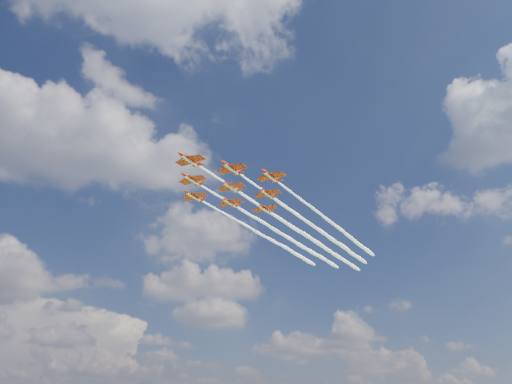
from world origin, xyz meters
TOP-DOWN VIEW (x-y plane):
  - jet_lead at (17.92, 20.07)m, footprint 74.81×73.04m
  - jet_row2_port at (31.10, 22.28)m, footprint 74.81×73.04m
  - jet_row2_starb at (20.45, 33.19)m, footprint 74.81×73.04m
  - jet_row3_port at (44.28, 24.49)m, footprint 74.81×73.04m
  - jet_row3_centre at (33.63, 35.40)m, footprint 74.81×73.04m
  - jet_row3_starb at (22.98, 46.31)m, footprint 74.81×73.04m
  - jet_row4_port at (46.81, 37.61)m, footprint 74.81×73.04m
  - jet_row4_starb at (36.16, 48.52)m, footprint 74.81×73.04m
  - jet_tail at (49.34, 50.73)m, footprint 74.81×73.04m

SIDE VIEW (x-z plane):
  - jet_lead at x=17.92m, z-range 72.42..75.10m
  - jet_row2_port at x=31.10m, z-range 72.42..75.10m
  - jet_row2_starb at x=20.45m, z-range 72.42..75.10m
  - jet_row3_port at x=44.28m, z-range 72.42..75.10m
  - jet_row3_centre at x=33.63m, z-range 72.42..75.10m
  - jet_row3_starb at x=22.98m, z-range 72.42..75.10m
  - jet_row4_port at x=46.81m, z-range 72.42..75.10m
  - jet_row4_starb at x=36.16m, z-range 72.42..75.10m
  - jet_tail at x=49.34m, z-range 72.42..75.10m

